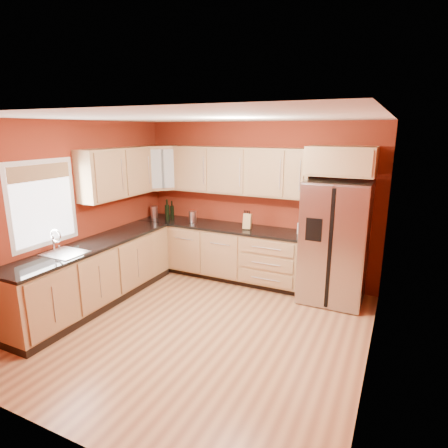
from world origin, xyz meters
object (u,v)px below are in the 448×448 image
Objects in this scene: refrigerator at (335,242)px; wine_bottle_a at (167,210)px; knife_block at (247,221)px; soap_dispenser at (300,227)px; canister_left at (154,212)px.

wine_bottle_a is (-2.89, -0.00, 0.21)m from refrigerator.
soap_dispenser is (0.84, 0.06, -0.02)m from knife_block.
wine_bottle_a is at bearing -177.20° from soap_dispenser.
wine_bottle_a is 2.34m from soap_dispenser.
canister_left is at bearing 172.17° from wine_bottle_a.
refrigerator is 7.21× the size of knife_block.
knife_block is at bearing -175.99° from soap_dispenser.
refrigerator reaches higher than canister_left.
refrigerator is 0.58m from soap_dispenser.
refrigerator reaches higher than knife_block.
soap_dispenser is (2.34, 0.11, -0.08)m from wine_bottle_a.
knife_block is at bearing 0.39° from canister_left.
wine_bottle_a is 1.50m from knife_block.
knife_block is (1.81, 0.01, 0.02)m from canister_left.
knife_block is at bearing 177.86° from refrigerator.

